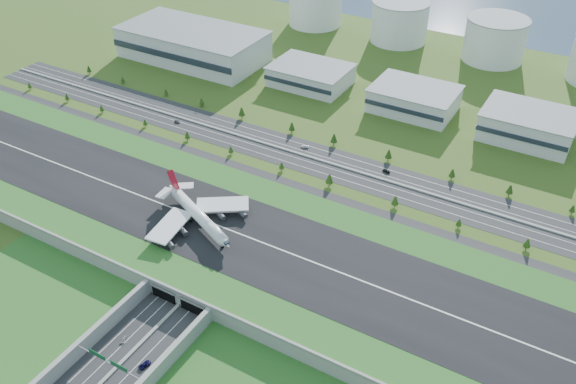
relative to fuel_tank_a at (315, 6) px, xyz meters
The scene contains 19 objects.
ground 332.88m from the fuel_tank_a, 68.84° to the right, with size 1200.00×1200.00×0.00m, color #3C5C1C.
airfield_deck 332.76m from the fuel_tank_a, 68.84° to the right, with size 520.00×100.00×9.20m.
underpass_road 426.88m from the fuel_tank_a, 73.66° to the right, with size 38.80×120.40×8.00m.
sign_gantry_near 422.58m from the fuel_tank_a, 73.50° to the right, with size 38.70×0.70×9.80m.
north_expressway 246.84m from the fuel_tank_a, 60.83° to the right, with size 560.00×36.00×0.12m, color #28282B.
tree_row 256.09m from the fuel_tank_a, 56.22° to the right, with size 502.91×48.67×8.40m.
hangar_west 134.72m from the fuel_tank_a, 111.80° to the right, with size 120.00×60.00×25.00m, color silver.
hangar_mid_a 134.54m from the fuel_tank_a, 63.43° to the right, with size 58.00×42.00×15.00m, color silver.
hangar_mid_b 188.43m from the fuel_tank_a, 39.61° to the right, with size 58.00×42.00×17.00m, color silver.
hangar_mid_c 255.13m from the fuel_tank_a, 28.07° to the right, with size 58.00×42.00×19.00m, color silver.
fuel_tank_a is the anchor object (origin of this frame).
fuel_tank_b 85.00m from the fuel_tank_a, ahead, with size 50.00×50.00×35.00m, color white.
fuel_tank_c 170.00m from the fuel_tank_a, ahead, with size 50.00×50.00×35.00m, color white.
boeing_747 328.08m from the fuel_tank_a, 72.77° to the right, with size 61.06×56.36×20.21m.
car_0 405.49m from the fuel_tank_a, 73.90° to the right, with size 1.72×4.28×1.46m, color #B9B9BE.
car_2 416.00m from the fuel_tank_a, 71.83° to the right, with size 2.54×5.51×1.53m, color #0D0B38.
car_4 222.28m from the fuel_tank_a, 87.81° to the right, with size 1.84×4.58×1.56m, color #58585D.
car_5 261.75m from the fuel_tank_a, 52.14° to the right, with size 1.70×4.87×1.60m, color black.
car_7 230.56m from the fuel_tank_a, 63.54° to the right, with size 2.23×5.49×1.59m, color white.
Camera 1 is at (145.50, -198.57, 209.21)m, focal length 38.00 mm.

